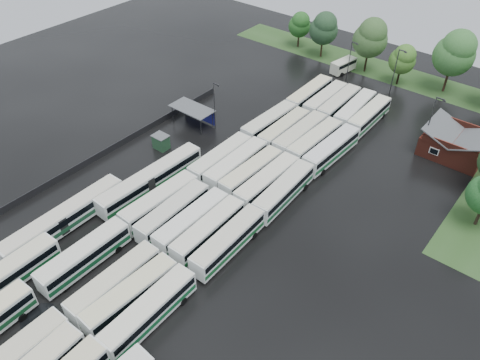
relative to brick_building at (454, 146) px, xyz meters
The scene contains 45 objects.
ground 49.08m from the brick_building, 119.30° to the right, with size 160.00×160.00×0.00m, color black.
brick_building is the anchor object (origin of this frame).
wash_shed 46.14m from the brick_building, 153.27° to the right, with size 8.20×4.20×3.58m.
utility_hut 50.26m from the brick_building, 143.11° to the right, with size 2.70×2.20×2.62m.
grass_strip_north 31.19m from the brick_building, 134.96° to the left, with size 80.00×10.00×0.01m, color #294A1D.
west_fence 57.83m from the brick_building, 143.04° to the right, with size 0.10×50.00×1.20m, color #2D2D30.
bus_r1c0 61.74m from the brick_building, 117.21° to the right, with size 2.88×13.00×3.61m.
bus_r1c2 59.37m from the brick_building, 111.58° to the right, with size 2.76×12.76×3.55m.
bus_r1c3 58.31m from the brick_building, 108.90° to the right, with size 3.21×12.75×3.52m.
bus_r1c4 57.46m from the brick_building, 105.64° to the right, with size 3.04×13.05×3.62m.
bus_r2c0 50.29m from the brick_building, 124.23° to the right, with size 3.18×13.13×3.63m.
bus_r2c1 48.93m from the brick_building, 121.07° to the right, with size 3.03×12.77×3.54m.
bus_r2c2 46.97m from the brick_building, 117.77° to the right, with size 2.77×12.83×3.57m.
bus_r2c3 45.52m from the brick_building, 114.54° to the right, with size 2.99×12.81×3.55m.
bus_r2c4 44.06m from the brick_building, 110.60° to the right, with size 3.08×12.95×3.59m.
bus_r3c0 39.84m from the brick_building, 135.16° to the right, with size 2.85×13.03×3.62m.
bus_r3c1 37.47m from the brick_building, 132.37° to the right, with size 2.97×13.19×3.66m.
bus_r3c2 35.53m from the brick_building, 128.56° to the right, with size 3.04×12.74×3.53m.
bus_r3c3 33.80m from the brick_building, 123.88° to the right, with size 2.91×13.19×3.66m.
bus_r3c4 32.20m from the brick_building, 119.11° to the right, with size 3.35×13.22×3.65m.
bus_r4c0 31.92m from the brick_building, 153.57° to the right, with size 3.18×13.05×3.61m.
bus_r4c1 29.03m from the brick_building, 150.28° to the right, with size 2.77×12.65×3.52m.
bus_r4c2 26.12m from the brick_building, 147.30° to the right, with size 2.85×13.25×3.69m.
bus_r4c3 23.67m from the brick_building, 143.12° to the right, with size 3.17×13.19×3.65m.
bus_r4c4 21.28m from the brick_building, 136.96° to the right, with size 3.34×13.43×3.71m.
bus_r5c0 28.55m from the brick_building, behind, with size 3.04×13.11×3.63m.
bus_r5c1 25.02m from the brick_building, behind, with size 2.87×12.66×3.51m.
bus_r5c2 22.10m from the brick_building, behind, with size 3.00×12.73×3.53m.
bus_r5c3 18.70m from the brick_building, behind, with size 3.37×12.98×3.58m.
bus_r5c4 15.66m from the brick_building, behind, with size 2.82×12.70×3.53m.
artic_bus_west_b 51.09m from the brick_building, 130.51° to the right, with size 3.35×19.18×3.54m.
artic_bus_west_c 63.74m from the brick_building, 124.55° to the right, with size 3.04×19.21×3.56m.
minibus 34.14m from the brick_building, 152.26° to the left, with size 3.42×6.68×2.78m.
tree_north_0 50.17m from the brick_building, 155.32° to the left, with size 5.30×5.30×8.78m.
tree_north_1 43.12m from the brick_building, 152.85° to the left, with size 6.54×6.54×10.83m.
tree_north_2 33.10m from the brick_building, 144.13° to the left, with size 7.46×7.46×12.35m.
tree_north_3 25.86m from the brick_building, 135.19° to the left, with size 5.47×5.47×9.07m.
tree_north_4 24.04m from the brick_building, 113.58° to the left, with size 8.13×8.13×13.47m.
lamp_post_ne 6.49m from the brick_building, 153.76° to the right, with size 1.62×0.32×10.55m.
lamp_post_nw 41.97m from the brick_building, 152.38° to the right, with size 1.43×0.28×9.30m.
lamp_post_back_w 29.12m from the brick_building, 157.36° to the left, with size 1.46×0.28×9.49m.
lamp_post_back_e 20.57m from the brick_building, 146.48° to the left, with size 1.64×0.32×10.63m.
puddle_0 68.58m from the brick_building, 112.31° to the right, with size 4.49×4.49×0.01m, color black.
puddle_2 52.49m from the brick_building, 127.53° to the right, with size 6.22×6.22×0.01m, color black.
puddle_3 50.43m from the brick_building, 110.90° to the right, with size 3.02×3.02×0.01m, color black.
Camera 1 is at (36.72, -30.77, 47.75)m, focal length 35.00 mm.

